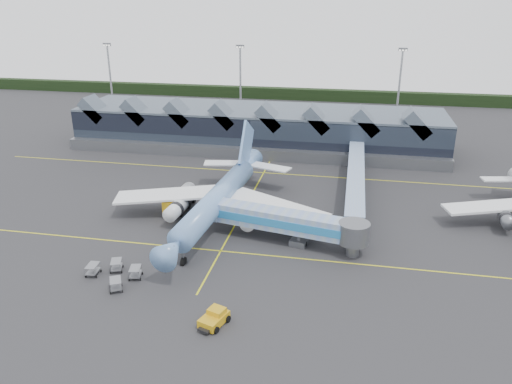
% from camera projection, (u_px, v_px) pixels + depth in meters
% --- Properties ---
extents(ground, '(260.00, 260.00, 0.00)m').
position_uv_depth(ground, '(233.00, 228.00, 81.82)').
color(ground, '#252427').
rests_on(ground, ground).
extents(taxi_stripes, '(120.00, 60.00, 0.01)m').
position_uv_depth(taxi_stripes, '(246.00, 205.00, 90.95)').
color(taxi_stripes, yellow).
rests_on(taxi_stripes, ground).
extents(tree_line_far, '(260.00, 4.00, 4.00)m').
position_uv_depth(tree_line_far, '(304.00, 94.00, 181.44)').
color(tree_line_far, black).
rests_on(tree_line_far, ground).
extents(terminal, '(90.00, 22.25, 12.52)m').
position_uv_depth(terminal, '(258.00, 128.00, 124.14)').
color(terminal, black).
rests_on(terminal, ground).
extents(light_masts, '(132.40, 42.56, 22.45)m').
position_uv_depth(light_masts, '(366.00, 90.00, 130.75)').
color(light_masts, '#989CA1').
rests_on(light_masts, ground).
extents(main_airliner, '(37.80, 43.58, 13.99)m').
position_uv_depth(main_airliner, '(220.00, 197.00, 83.74)').
color(main_airliner, '#648FCB').
rests_on(main_airliner, ground).
extents(jet_bridge, '(26.20, 8.75, 5.32)m').
position_uv_depth(jet_bridge, '(292.00, 223.00, 75.46)').
color(jet_bridge, '#7E9CD3').
rests_on(jet_bridge, ground).
extents(fuel_truck, '(3.48, 10.48, 3.49)m').
position_uv_depth(fuel_truck, '(181.00, 198.00, 88.80)').
color(fuel_truck, black).
rests_on(fuel_truck, ground).
extents(pushback_tug, '(3.52, 4.48, 1.81)m').
position_uv_depth(pushback_tug, '(214.00, 318.00, 57.68)').
color(pushback_tug, gold).
rests_on(pushback_tug, ground).
extents(baggage_carts, '(7.72, 7.13, 1.53)m').
position_uv_depth(baggage_carts, '(115.00, 272.00, 67.11)').
color(baggage_carts, gray).
rests_on(baggage_carts, ground).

